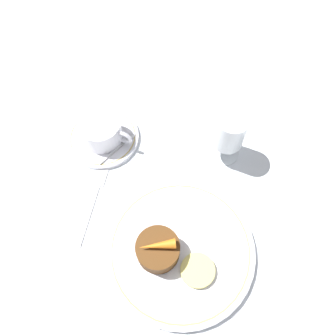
{
  "coord_description": "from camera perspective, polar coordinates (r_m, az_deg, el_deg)",
  "views": [
    {
      "loc": [
        0.04,
        -0.19,
        0.59
      ],
      "look_at": [
        -0.06,
        0.08,
        0.04
      ],
      "focal_mm": 35.0,
      "sensor_mm": 36.0,
      "label": 1
    }
  ],
  "objects": [
    {
      "name": "ground_plane",
      "position": [
        0.62,
        2.97,
        -9.46
      ],
      "size": [
        3.0,
        3.0,
        0.0
      ],
      "primitive_type": "plane",
      "color": "white"
    },
    {
      "name": "dinner_plate",
      "position": [
        0.6,
        2.16,
        -14.01
      ],
      "size": [
        0.26,
        0.26,
        0.01
      ],
      "color": "white",
      "rests_on": "ground_plane"
    },
    {
      "name": "saucer",
      "position": [
        0.71,
        -11.22,
        5.27
      ],
      "size": [
        0.15,
        0.15,
        0.01
      ],
      "color": "white",
      "rests_on": "ground_plane"
    },
    {
      "name": "coffee_cup",
      "position": [
        0.68,
        -11.55,
        6.43
      ],
      "size": [
        0.11,
        0.08,
        0.05
      ],
      "color": "white",
      "rests_on": "saucer"
    },
    {
      "name": "spoon",
      "position": [
        0.69,
        -8.1,
        4.12
      ],
      "size": [
        0.05,
        0.1,
        0.0
      ],
      "color": "silver",
      "rests_on": "saucer"
    },
    {
      "name": "wine_glass",
      "position": [
        0.63,
        10.6,
        6.01
      ],
      "size": [
        0.06,
        0.06,
        0.12
      ],
      "color": "silver",
      "rests_on": "ground_plane"
    },
    {
      "name": "fork",
      "position": [
        0.65,
        -12.51,
        -4.27
      ],
      "size": [
        0.04,
        0.17,
        0.01
      ],
      "color": "silver",
      "rests_on": "ground_plane"
    },
    {
      "name": "dessert_cake",
      "position": [
        0.57,
        -1.77,
        -14.04
      ],
      "size": [
        0.07,
        0.07,
        0.04
      ],
      "color": "#563314",
      "rests_on": "dinner_plate"
    },
    {
      "name": "carrot_garnish",
      "position": [
        0.54,
        -1.86,
        -13.35
      ],
      "size": [
        0.06,
        0.04,
        0.02
      ],
      "color": "orange",
      "rests_on": "dessert_cake"
    },
    {
      "name": "pineapple_slice",
      "position": [
        0.58,
        5.17,
        -17.33
      ],
      "size": [
        0.06,
        0.06,
        0.01
      ],
      "color": "#EFE075",
      "rests_on": "dinner_plate"
    }
  ]
}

